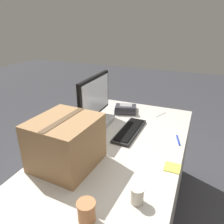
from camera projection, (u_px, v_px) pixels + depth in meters
ground_plane at (116, 221)px, 1.84m from camera, size 12.00×12.00×0.00m
office_desk at (116, 187)px, 1.70m from camera, size 1.80×0.90×0.73m
monitor at (95, 107)px, 1.82m from camera, size 0.49×0.23×0.43m
keyboard at (130, 131)px, 1.76m from camera, size 0.45×0.16×0.03m
desk_phone at (126, 109)px, 2.15m from camera, size 0.26×0.25×0.07m
paper_cup_left at (86, 211)px, 0.98m from camera, size 0.09×0.09×0.10m
paper_cup_right at (137, 195)px, 1.08m from camera, size 0.07×0.07×0.09m
spoon at (160, 115)px, 2.07m from camera, size 0.14×0.08×0.00m
cardboard_box at (66, 142)px, 1.33m from camera, size 0.40×0.38×0.31m
pen_marker at (178, 140)px, 1.64m from camera, size 0.14×0.05×0.01m
sticky_note_pad at (172, 168)px, 1.34m from camera, size 0.10×0.10×0.01m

